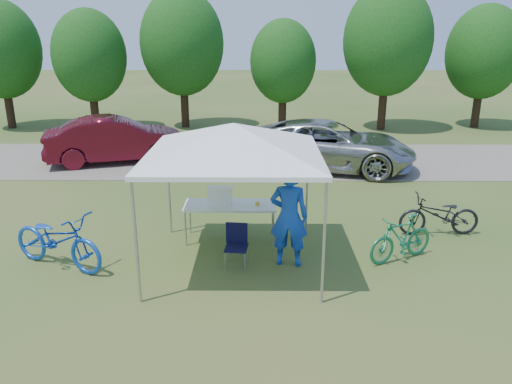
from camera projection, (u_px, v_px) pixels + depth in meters
ground at (235, 262)px, 9.70m from camera, size 100.00×100.00×0.00m
gravel_strip at (246, 160)px, 17.31m from camera, size 24.00×5.00×0.02m
canopy at (233, 127)px, 8.88m from camera, size 4.53×4.53×3.00m
treeline at (243, 49)px, 21.98m from camera, size 24.89×4.28×6.30m
folding_table at (230, 206)px, 10.55m from camera, size 1.93×0.81×0.80m
folding_chair at (237, 241)px, 9.47m from camera, size 0.45×0.47×0.81m
cooler at (220, 196)px, 10.48m from camera, size 0.52×0.35×0.37m
ice_cream_cup at (257, 204)px, 10.47m from camera, size 0.09×0.09×0.07m
cyclist at (289, 216)px, 9.33m from camera, size 0.78×0.57×1.96m
bike_blue at (57, 240)px, 9.35m from camera, size 2.22×1.55×1.10m
bike_green at (401, 238)px, 9.66m from camera, size 1.54×1.09×0.91m
bike_dark at (440, 215)px, 10.87m from camera, size 1.78×0.67×0.92m
minivan at (327, 145)px, 16.03m from camera, size 5.99×3.74×1.55m
sedan at (117, 139)px, 16.87m from camera, size 4.93×2.98×1.53m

